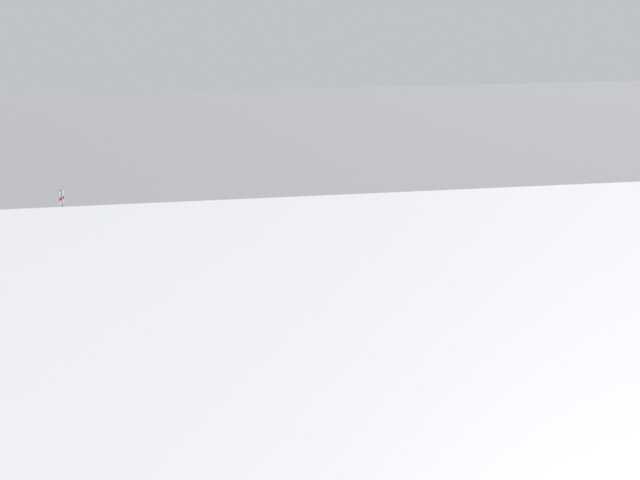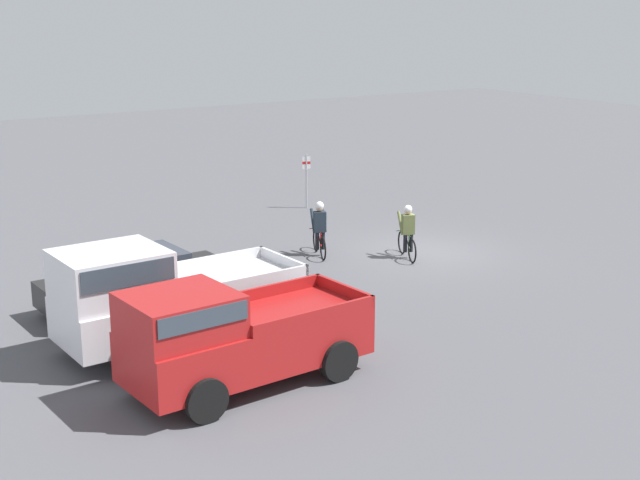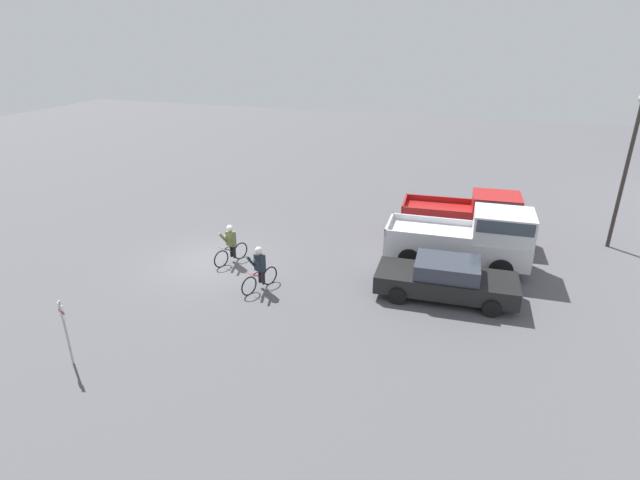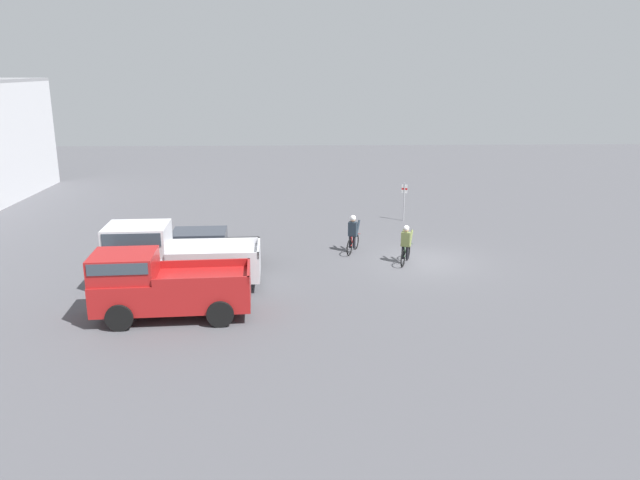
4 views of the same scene
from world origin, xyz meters
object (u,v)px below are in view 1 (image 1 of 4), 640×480
Objects in this scene: cyclist_0 at (240,241)px; fire_lane_sign at (63,212)px; pickup_truck_1 at (440,299)px; sedan_0 at (323,316)px; cyclist_1 at (283,222)px; pickup_truck_0 at (541,292)px.

fire_lane_sign is (5.68, -3.16, 0.39)m from cyclist_0.
pickup_truck_1 reaches higher than sedan_0.
cyclist_1 is 7.45m from fire_lane_sign.
pickup_truck_0 is at bearing 136.49° from cyclist_0.
cyclist_1 is (-0.15, -8.42, 0.10)m from sedan_0.
cyclist_1 is (5.47, -8.82, -0.33)m from pickup_truck_0.
pickup_truck_1 is at bearing 166.58° from sedan_0.
pickup_truck_0 reaches higher than fire_lane_sign.
sedan_0 is at bearing -13.42° from pickup_truck_1.
fire_lane_sign is (7.35, -1.12, 0.43)m from cyclist_1.
pickup_truck_0 is 9.86m from cyclist_0.
cyclist_1 is at bearing -129.43° from cyclist_0.
pickup_truck_1 reaches higher than cyclist_0.
cyclist_0 is 2.64m from cyclist_1.
cyclist_1 is (-1.67, -2.04, -0.05)m from cyclist_0.
cyclist_0 is at bearing -43.51° from pickup_truck_0.
pickup_truck_1 is at bearing 134.46° from fire_lane_sign.
pickup_truck_0 is at bearing 175.92° from sedan_0.
cyclist_0 is (1.52, -6.38, 0.15)m from sedan_0.
pickup_truck_1 is at bearing 106.36° from cyclist_1.
pickup_truck_1 reaches higher than cyclist_1.
pickup_truck_0 is at bearing 142.22° from fire_lane_sign.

